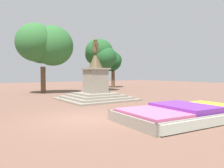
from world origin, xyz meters
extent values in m
plane|color=brown|center=(0.00, 0.00, 0.00)|extent=(89.09, 89.09, 0.00)
cube|color=#38281C|center=(3.95, -2.70, 0.21)|extent=(6.50, 3.62, 0.42)
cube|color=gray|center=(3.82, -4.30, 0.23)|extent=(6.45, 0.63, 0.46)
cube|color=gray|center=(4.08, -1.10, 0.23)|extent=(6.45, 0.63, 0.46)
cube|color=gray|center=(0.78, -2.43, 0.23)|extent=(0.37, 3.31, 0.46)
cube|color=#D86699|center=(1.94, -2.53, 0.48)|extent=(2.26, 3.07, 0.13)
cube|color=#72339E|center=(3.95, -2.70, 0.55)|extent=(2.26, 3.07, 0.26)
cube|color=yellow|center=(5.97, -2.86, 0.48)|extent=(2.26, 3.07, 0.11)
cube|color=#B2BCAD|center=(3.82, -4.35, 0.23)|extent=(6.14, 0.71, 0.38)
cube|color=gray|center=(4.27, 6.17, 0.07)|extent=(5.36, 5.36, 0.15)
cube|color=gray|center=(4.27, 6.17, 0.22)|extent=(4.55, 4.55, 0.15)
cube|color=gray|center=(4.27, 6.17, 0.37)|extent=(3.74, 3.74, 0.15)
cube|color=gray|center=(4.27, 6.17, 0.52)|extent=(2.93, 2.93, 0.15)
cube|color=gray|center=(4.27, 6.17, 1.53)|extent=(1.54, 1.54, 1.88)
cube|color=gray|center=(4.27, 6.17, 2.53)|extent=(1.81, 1.81, 0.12)
cone|color=brown|center=(4.27, 6.17, 3.24)|extent=(1.15, 1.15, 1.30)
cylinder|color=brown|center=(4.27, 6.17, 4.26)|extent=(0.49, 0.49, 0.75)
sphere|color=brown|center=(4.27, 6.17, 4.80)|extent=(0.33, 0.33, 0.33)
cylinder|color=brown|center=(4.14, 5.90, 4.41)|extent=(0.39, 0.64, 0.44)
cylinder|color=brown|center=(14.41, 18.16, 1.27)|extent=(0.53, 0.53, 2.54)
ellipsoid|color=#1A4D22|center=(14.45, 18.69, 4.08)|extent=(3.17, 2.71, 3.15)
ellipsoid|color=#194B22|center=(14.28, 18.31, 3.90)|extent=(2.83, 2.97, 2.58)
ellipsoid|color=#174C1F|center=(14.86, 18.80, 4.28)|extent=(2.75, 2.55, 2.35)
cylinder|color=brown|center=(2.63, 14.62, 1.44)|extent=(0.53, 0.53, 2.89)
ellipsoid|color=#316D33|center=(1.84, 14.52, 5.42)|extent=(4.06, 4.37, 4.02)
ellipsoid|color=#316C33|center=(3.58, 14.19, 5.17)|extent=(4.49, 4.22, 4.35)
ellipsoid|color=#2C6835|center=(2.78, 15.39, 4.89)|extent=(3.75, 3.21, 3.25)
cylinder|color=brown|center=(9.36, 14.48, 1.51)|extent=(0.55, 0.55, 3.02)
ellipsoid|color=#22582A|center=(9.98, 13.89, 4.14)|extent=(3.14, 3.40, 3.00)
ellipsoid|color=#265D2B|center=(9.63, 14.39, 4.96)|extent=(3.47, 3.39, 3.04)
ellipsoid|color=#215C26|center=(9.81, 15.20, 4.62)|extent=(3.15, 2.88, 2.90)
camera|label=1|loc=(-4.70, -9.15, 2.15)|focal=35.00mm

